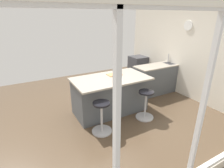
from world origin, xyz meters
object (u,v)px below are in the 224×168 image
kitchen_island (110,95)px  stool_by_window (145,106)px  stool_middle (102,118)px  oven_range (138,67)px  cutting_board (114,74)px  apple_green (116,72)px  apple_red (120,72)px

kitchen_island → stool_by_window: (-0.59, 0.71, -0.14)m
stool_by_window → stool_middle: size_ratio=1.00×
oven_range → cutting_board: cutting_board is taller
oven_range → stool_by_window: size_ratio=1.24×
stool_by_window → apple_green: (0.35, -0.83, 0.67)m
apple_green → cutting_board: bearing=-4.6°
apple_red → apple_green: size_ratio=1.03×
apple_red → apple_green: 0.09m
cutting_board → apple_green: bearing=175.4°
cutting_board → apple_red: apple_red is taller
apple_green → oven_range: bearing=-139.9°
oven_range → kitchen_island: (2.23, 1.80, 0.04)m
oven_range → cutting_board: size_ratio=2.46×
stool_by_window → apple_red: (0.27, -0.78, 0.67)m
stool_middle → apple_green: 1.36m
oven_range → stool_by_window: 3.00m
stool_by_window → apple_green: size_ratio=8.64×
stool_middle → cutting_board: size_ratio=1.98×
stool_by_window → cutting_board: size_ratio=1.98×
cutting_board → apple_red: size_ratio=4.23×
apple_red → stool_by_window: bearing=109.2°
oven_range → stool_by_window: (1.64, 2.51, -0.11)m
oven_range → stool_middle: bearing=41.6°
stool_middle → apple_green: apple_green is taller
kitchen_island → stool_middle: 0.93m
stool_by_window → apple_red: 1.06m
kitchen_island → cutting_board: 0.53m
stool_middle → cutting_board: bearing=-133.2°
kitchen_island → apple_red: size_ratio=22.05×
oven_range → stool_middle: (2.82, 2.51, -0.11)m
apple_red → apple_green: bearing=-34.8°
stool_by_window → stool_middle: same height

